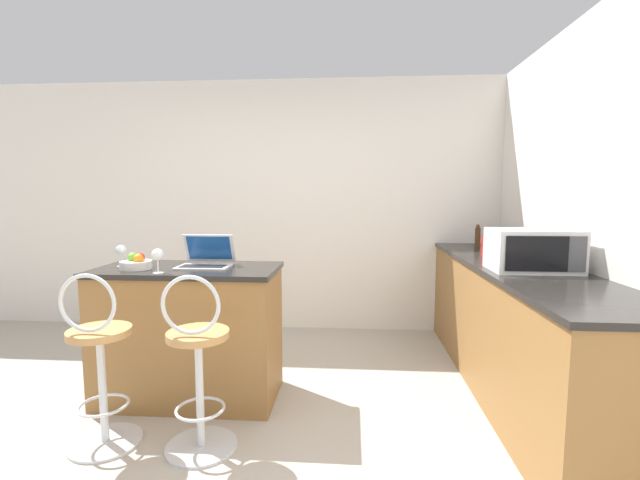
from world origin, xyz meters
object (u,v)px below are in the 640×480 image
(bar_stool_near, at_px, (99,365))
(laptop, at_px, (206,258))
(pepper_mill, at_px, (478,236))
(wine_glass_tall, at_px, (121,251))
(bar_stool_far, at_px, (198,368))
(wine_glass_short, at_px, (158,256))
(microwave, at_px, (533,250))
(toaster, at_px, (499,247))
(fruit_bowl, at_px, (136,263))

(bar_stool_near, relative_size, laptop, 2.85)
(pepper_mill, bearing_deg, laptop, -150.22)
(bar_stool_near, height_order, wine_glass_tall, wine_glass_tall)
(bar_stool_far, bearing_deg, wine_glass_short, 135.29)
(laptop, height_order, microwave, microwave)
(microwave, distance_m, toaster, 0.61)
(bar_stool_far, distance_m, wine_glass_tall, 1.11)
(bar_stool_far, relative_size, wine_glass_short, 6.39)
(toaster, relative_size, pepper_mill, 1.24)
(bar_stool_near, height_order, wine_glass_short, wine_glass_short)
(wine_glass_short, distance_m, pepper_mill, 2.87)
(laptop, xyz_separation_m, fruit_bowl, (-0.43, -0.15, -0.02))
(bar_stool_near, relative_size, wine_glass_tall, 6.67)
(wine_glass_short, bearing_deg, microwave, 6.35)
(toaster, distance_m, pepper_mill, 0.68)
(bar_stool_near, height_order, bar_stool_far, same)
(wine_glass_tall, bearing_deg, toaster, 13.34)
(pepper_mill, bearing_deg, bar_stool_near, -143.35)
(microwave, relative_size, fruit_bowl, 2.59)
(laptop, xyz_separation_m, wine_glass_short, (-0.21, -0.29, 0.06))
(bar_stool_near, height_order, fruit_bowl, fruit_bowl)
(microwave, bearing_deg, pepper_mill, 89.28)
(microwave, relative_size, toaster, 1.98)
(laptop, distance_m, microwave, 2.19)
(laptop, relative_size, toaster, 1.32)
(bar_stool_far, distance_m, wine_glass_short, 0.78)
(pepper_mill, bearing_deg, bar_stool_far, -136.44)
(bar_stool_far, bearing_deg, pepper_mill, 43.56)
(bar_stool_near, xyz_separation_m, fruit_bowl, (-0.03, 0.52, 0.49))
(toaster, bearing_deg, wine_glass_tall, -166.66)
(wine_glass_tall, relative_size, fruit_bowl, 0.74)
(bar_stool_near, xyz_separation_m, wine_glass_tall, (-0.18, 0.60, 0.56))
(bar_stool_far, bearing_deg, bar_stool_near, 180.00)
(laptop, relative_size, wine_glass_short, 2.24)
(wine_glass_tall, distance_m, wine_glass_short, 0.43)
(laptop, bearing_deg, bar_stool_near, -120.41)
(microwave, height_order, wine_glass_short, microwave)
(bar_stool_far, bearing_deg, wine_glass_tall, 141.13)
(toaster, bearing_deg, bar_stool_near, -153.97)
(bar_stool_far, xyz_separation_m, microwave, (2.02, 0.65, 0.59))
(bar_stool_near, bearing_deg, laptop, 59.59)
(bar_stool_far, relative_size, toaster, 3.78)
(laptop, distance_m, wine_glass_short, 0.37)
(pepper_mill, xyz_separation_m, fruit_bowl, (-2.63, -1.41, -0.06))
(toaster, bearing_deg, fruit_bowl, -164.29)
(toaster, height_order, wine_glass_short, toaster)
(bar_stool_far, relative_size, laptop, 2.85)
(laptop, xyz_separation_m, pepper_mill, (2.21, 1.26, 0.05))
(toaster, distance_m, wine_glass_short, 2.54)
(fruit_bowl, bearing_deg, microwave, 2.68)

